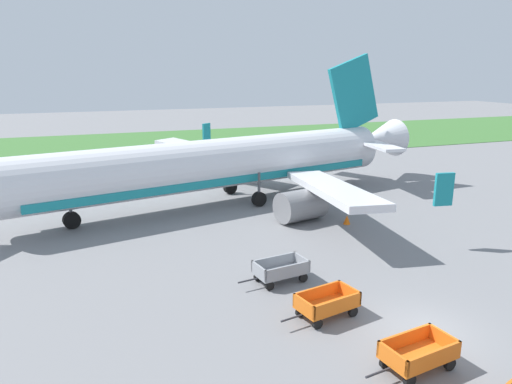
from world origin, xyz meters
TOP-DOWN VIEW (x-y plane):
  - ground_plane at (0.00, 0.00)m, footprint 220.00×220.00m
  - grass_strip at (0.00, 51.54)m, footprint 220.00×28.00m
  - airplane at (-1.87, 20.52)m, footprint 37.40×30.24m
  - baggage_cart_third_in_row at (-1.87, -1.91)m, footprint 3.62×1.73m
  - baggage_cart_fourth_in_row at (-3.08, 2.33)m, footprint 3.63×1.85m
  - baggage_cart_far_end at (-3.57, 6.09)m, footprint 3.62×1.74m
  - traffic_cone_near_plane at (4.03, 12.68)m, footprint 0.47×0.47m

SIDE VIEW (x-z plane):
  - ground_plane at x=0.00m, z-range 0.00..0.00m
  - grass_strip at x=0.00m, z-range 0.00..0.06m
  - traffic_cone_near_plane at x=4.03m, z-range 0.00..0.62m
  - baggage_cart_third_in_row at x=-1.87m, z-range 0.07..1.14m
  - baggage_cart_fourth_in_row at x=-3.08m, z-range 0.07..1.14m
  - baggage_cart_far_end at x=-3.57m, z-range 0.07..1.14m
  - airplane at x=-1.87m, z-range -2.62..8.72m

